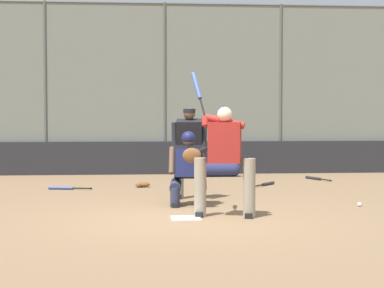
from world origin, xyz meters
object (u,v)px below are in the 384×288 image
at_px(spare_bat_near_backstop, 64,188).
at_px(spare_bat_by_padding, 267,184).
at_px(batter_at_plate, 224,157).
at_px(fielding_glove_on_dirt, 142,185).
at_px(equipment_bag_dugout_side, 213,170).
at_px(spare_bat_third_base_side, 315,178).
at_px(umpire_home, 189,150).
at_px(catcher_behind_plate, 188,167).
at_px(baseball_loose, 360,204).

bearing_deg(spare_bat_near_backstop, spare_bat_by_padding, -162.55).
relative_size(batter_at_plate, fielding_glove_on_dirt, 7.10).
xyz_separation_m(fielding_glove_on_dirt, equipment_bag_dugout_side, (-1.76, -2.23, 0.11)).
bearing_deg(batter_at_plate, fielding_glove_on_dirt, -59.99).
xyz_separation_m(batter_at_plate, equipment_bag_dugout_side, (-0.57, -6.31, -0.72)).
relative_size(spare_bat_near_backstop, fielding_glove_on_dirt, 2.93).
distance_m(batter_at_plate, spare_bat_near_backstop, 4.76).
bearing_deg(equipment_bag_dugout_side, spare_bat_third_base_side, 157.01).
relative_size(umpire_home, spare_bat_third_base_side, 1.91).
height_order(catcher_behind_plate, fielding_glove_on_dirt, catcher_behind_plate).
distance_m(catcher_behind_plate, umpire_home, 0.91).
relative_size(umpire_home, fielding_glove_on_dirt, 5.34).
height_order(fielding_glove_on_dirt, baseball_loose, fielding_glove_on_dirt).
bearing_deg(baseball_loose, batter_at_plate, 20.36).
bearing_deg(fielding_glove_on_dirt, catcher_behind_plate, 104.87).
xyz_separation_m(catcher_behind_plate, spare_bat_by_padding, (-1.93, -2.96, -0.61)).
distance_m(catcher_behind_plate, spare_bat_near_backstop, 3.50).
relative_size(catcher_behind_plate, equipment_bag_dugout_side, 0.90).
distance_m(spare_bat_by_padding, spare_bat_third_base_side, 1.79).
bearing_deg(batter_at_plate, umpire_home, -66.93).
height_order(spare_bat_third_base_side, fielding_glove_on_dirt, fielding_glove_on_dirt).
bearing_deg(spare_bat_by_padding, spare_bat_third_base_side, -11.56).
relative_size(spare_bat_near_backstop, spare_bat_by_padding, 1.29).
bearing_deg(spare_bat_by_padding, equipment_bag_dugout_side, 62.94).
xyz_separation_m(spare_bat_third_base_side, baseball_loose, (0.49, 4.44, 0.00)).
distance_m(catcher_behind_plate, spare_bat_by_padding, 3.58).
bearing_deg(spare_bat_by_padding, baseball_loose, -125.79).
bearing_deg(catcher_behind_plate, batter_at_plate, 115.26).
distance_m(batter_at_plate, spare_bat_third_base_side, 6.12).
distance_m(umpire_home, spare_bat_third_base_side, 4.63).
xyz_separation_m(batter_at_plate, spare_bat_near_backstop, (2.78, -3.77, -0.86)).
height_order(umpire_home, baseball_loose, umpire_home).
bearing_deg(catcher_behind_plate, spare_bat_by_padding, -117.09).
height_order(batter_at_plate, fielding_glove_on_dirt, batter_at_plate).
distance_m(spare_bat_near_backstop, baseball_loose, 5.91).
bearing_deg(equipment_bag_dugout_side, catcher_behind_plate, 78.78).
bearing_deg(batter_at_plate, spare_bat_by_padding, -95.83).
bearing_deg(umpire_home, spare_bat_third_base_side, -128.42).
height_order(umpire_home, spare_bat_third_base_side, umpire_home).
bearing_deg(umpire_home, fielding_glove_on_dirt, -59.99).
bearing_deg(fielding_glove_on_dirt, spare_bat_near_backstop, 11.14).
relative_size(spare_bat_by_padding, spare_bat_third_base_side, 0.81).
xyz_separation_m(spare_bat_near_backstop, spare_bat_by_padding, (-4.28, -0.43, 0.00)).
distance_m(batter_at_plate, spare_bat_by_padding, 4.54).
bearing_deg(umpire_home, equipment_bag_dugout_side, -95.58).
height_order(catcher_behind_plate, spare_bat_third_base_side, catcher_behind_plate).
bearing_deg(baseball_loose, equipment_bag_dugout_side, -71.49).
distance_m(fielding_glove_on_dirt, baseball_loose, 4.80).
bearing_deg(baseball_loose, spare_bat_third_base_side, -96.34).
xyz_separation_m(catcher_behind_plate, equipment_bag_dugout_side, (-1.00, -5.06, -0.48)).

